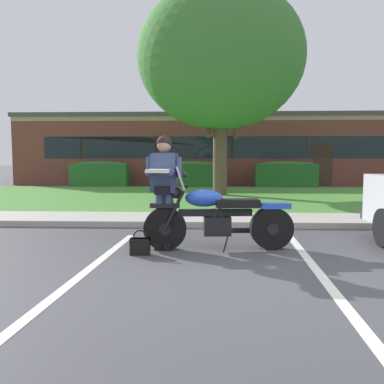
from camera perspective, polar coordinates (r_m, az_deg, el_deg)
name	(u,v)px	position (r m, az deg, el deg)	size (l,w,h in m)	color
ground_plane	(218,277)	(4.61, 3.87, -12.32)	(140.00, 140.00, 0.00)	#424247
curb_strip	(214,224)	(7.79, 3.25, -4.74)	(60.00, 0.20, 0.12)	#ADA89E
concrete_walk	(214,219)	(8.63, 3.16, -3.92)	(60.00, 1.50, 0.08)	#ADA89E
grass_lawn	(212,196)	(13.79, 2.87, -0.65)	(60.00, 8.88, 0.06)	#478433
stall_stripe_0	(87,270)	(5.02, -15.07, -10.98)	(0.12, 4.40, 0.01)	silver
stall_stripe_1	(319,273)	(4.98, 18.07, -11.19)	(0.12, 4.40, 0.01)	silver
motorcycle	(224,217)	(5.86, 4.67, -3.69)	(2.24, 0.82, 1.26)	black
rider_person	(164,183)	(5.81, -4.12, 1.37)	(0.53, 0.61, 1.70)	black
handbag	(140,245)	(5.63, -7.60, -7.65)	(0.28, 0.13, 0.36)	black
shade_tree	(221,59)	(14.56, 4.21, 18.84)	(5.87, 5.87, 7.38)	brown
hedge_left	(100,174)	(19.11, -13.29, 2.64)	(2.71, 0.90, 1.24)	#286028
hedge_center_left	(192,174)	(18.42, -0.03, 2.69)	(2.55, 0.90, 1.24)	#286028
hedge_center_right	(285,174)	(18.75, 13.50, 2.59)	(2.83, 0.90, 1.24)	#286028
brick_building	(227,151)	(24.87, 5.11, 5.99)	(22.44, 10.91, 3.68)	brown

